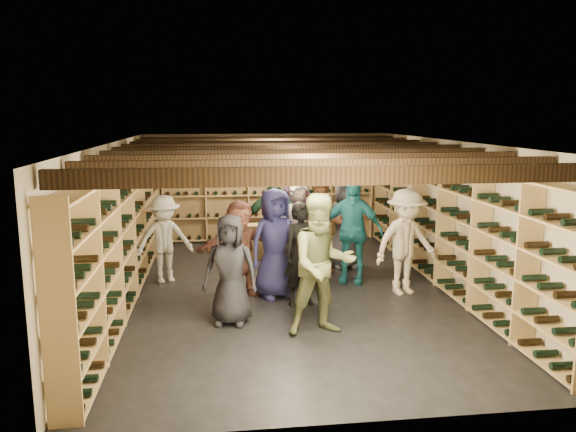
# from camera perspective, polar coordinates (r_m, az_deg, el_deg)

# --- Properties ---
(ground) EXTENTS (8.00, 8.00, 0.00)m
(ground) POSITION_cam_1_polar(r_m,az_deg,el_deg) (9.20, 0.30, -7.62)
(ground) COLOR black
(ground) RESTS_ON ground
(walls) EXTENTS (5.52, 8.02, 2.40)m
(walls) POSITION_cam_1_polar(r_m,az_deg,el_deg) (8.90, 0.31, -0.25)
(walls) COLOR #B5A88D
(walls) RESTS_ON ground
(ceiling) EXTENTS (5.50, 8.00, 0.01)m
(ceiling) POSITION_cam_1_polar(r_m,az_deg,el_deg) (8.76, 0.32, 7.49)
(ceiling) COLOR beige
(ceiling) RESTS_ON walls
(ceiling_joists) EXTENTS (5.40, 7.12, 0.18)m
(ceiling_joists) POSITION_cam_1_polar(r_m,az_deg,el_deg) (8.77, 0.32, 6.57)
(ceiling_joists) COLOR black
(ceiling_joists) RESTS_ON ground
(wine_rack_left) EXTENTS (0.32, 7.50, 2.15)m
(wine_rack_left) POSITION_cam_1_polar(r_m,az_deg,el_deg) (8.97, -16.21, -1.40)
(wine_rack_left) COLOR tan
(wine_rack_left) RESTS_ON ground
(wine_rack_right) EXTENTS (0.32, 7.50, 2.15)m
(wine_rack_right) POSITION_cam_1_polar(r_m,az_deg,el_deg) (9.60, 15.70, -0.62)
(wine_rack_right) COLOR tan
(wine_rack_right) RESTS_ON ground
(wine_rack_back) EXTENTS (4.70, 0.30, 2.15)m
(wine_rack_back) POSITION_cam_1_polar(r_m,az_deg,el_deg) (12.68, -1.95, 2.34)
(wine_rack_back) COLOR tan
(wine_rack_back) RESTS_ON ground
(crate_stack_left) EXTENTS (0.51, 0.35, 0.68)m
(crate_stack_left) POSITION_cam_1_polar(r_m,az_deg,el_deg) (11.18, -3.47, -2.59)
(crate_stack_left) COLOR tan
(crate_stack_left) RESTS_ON ground
(crate_stack_right) EXTENTS (0.59, 0.49, 0.51)m
(crate_stack_right) POSITION_cam_1_polar(r_m,az_deg,el_deg) (10.67, -0.03, -3.66)
(crate_stack_right) COLOR tan
(crate_stack_right) RESTS_ON ground
(crate_loose) EXTENTS (0.50, 0.33, 0.17)m
(crate_loose) POSITION_cam_1_polar(r_m,az_deg,el_deg) (11.84, -2.42, -3.11)
(crate_loose) COLOR tan
(crate_loose) RESTS_ON ground
(person_0) EXTENTS (0.83, 0.64, 1.52)m
(person_0) POSITION_cam_1_polar(r_m,az_deg,el_deg) (7.65, -5.87, -5.46)
(person_0) COLOR black
(person_0) RESTS_ON ground
(person_1) EXTENTS (0.65, 0.51, 1.56)m
(person_1) POSITION_cam_1_polar(r_m,az_deg,el_deg) (8.36, 1.44, -3.90)
(person_1) COLOR black
(person_1) RESTS_ON ground
(person_2) EXTENTS (0.98, 0.80, 1.84)m
(person_2) POSITION_cam_1_polar(r_m,az_deg,el_deg) (7.25, 3.51, -4.97)
(person_2) COLOR #60663C
(person_2) RESTS_ON ground
(person_3) EXTENTS (1.22, 0.91, 1.69)m
(person_3) POSITION_cam_1_polar(r_m,az_deg,el_deg) (9.05, 11.88, -2.59)
(person_3) COLOR beige
(person_3) RESTS_ON ground
(person_4) EXTENTS (1.14, 0.80, 1.79)m
(person_4) POSITION_cam_1_polar(r_m,az_deg,el_deg) (9.52, 6.47, -1.49)
(person_4) COLOR #1B6671
(person_4) RESTS_ON ground
(person_5) EXTENTS (1.48, 0.73, 1.53)m
(person_5) POSITION_cam_1_polar(r_m,az_deg,el_deg) (8.79, -4.90, -3.34)
(person_5) COLOR brown
(person_5) RESTS_ON ground
(person_6) EXTENTS (0.99, 0.82, 1.72)m
(person_6) POSITION_cam_1_polar(r_m,az_deg,el_deg) (8.69, -1.33, -2.80)
(person_6) COLOR #1D1D47
(person_6) RESTS_ON ground
(person_7) EXTENTS (0.65, 0.43, 1.77)m
(person_7) POSITION_cam_1_polar(r_m,az_deg,el_deg) (9.07, 1.15, -2.08)
(person_7) COLOR gray
(person_7) RESTS_ON ground
(person_8) EXTENTS (1.00, 0.87, 1.75)m
(person_8) POSITION_cam_1_polar(r_m,az_deg,el_deg) (9.98, 3.54, -1.02)
(person_8) COLOR #4E2C1A
(person_8) RESTS_ON ground
(person_9) EXTENTS (1.08, 0.81, 1.49)m
(person_9) POSITION_cam_1_polar(r_m,az_deg,el_deg) (9.73, -12.44, -2.31)
(person_9) COLOR beige
(person_9) RESTS_ON ground
(person_10) EXTENTS (1.09, 0.49, 1.84)m
(person_10) POSITION_cam_1_polar(r_m,az_deg,el_deg) (9.81, -1.50, -0.92)
(person_10) COLOR #224832
(person_10) RESTS_ON ground
(person_11) EXTENTS (1.72, 1.02, 1.77)m
(person_11) POSITION_cam_1_polar(r_m,az_deg,el_deg) (10.26, 0.91, -0.63)
(person_11) COLOR #8F5B96
(person_11) RESTS_ON ground
(person_12) EXTENTS (0.86, 0.59, 1.68)m
(person_12) POSITION_cam_1_polar(r_m,az_deg,el_deg) (10.43, 5.82, -0.74)
(person_12) COLOR #35353A
(person_12) RESTS_ON ground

